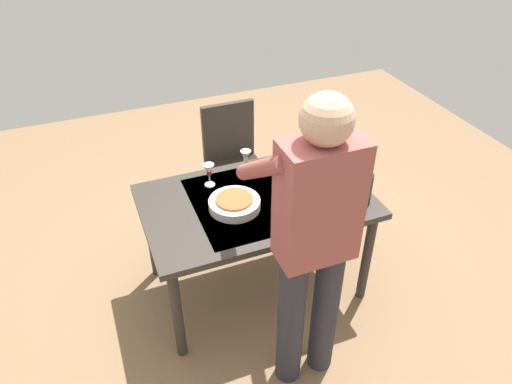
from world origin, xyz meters
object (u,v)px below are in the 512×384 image
dinner_plate_near (328,202)px  water_cup_near_left (311,176)px  water_cup_far_right (286,183)px  wine_bottle (366,188)px  person_server (313,238)px  serving_bowl_pasta (234,203)px  water_cup_far_left (346,172)px  wine_glass_left (209,171)px  wine_glass_right (246,157)px  water_cup_near_right (305,155)px  dining_table (256,209)px  chair_near (233,156)px

dinner_plate_near → water_cup_near_left: bearing=-91.0°
water_cup_near_left → water_cup_far_right: water_cup_far_right is taller
wine_bottle → dinner_plate_near: wine_bottle is taller
person_server → serving_bowl_pasta: 0.70m
water_cup_far_left → water_cup_far_right: (0.40, -0.03, 0.00)m
wine_glass_left → wine_glass_right: 0.27m
wine_glass_right → water_cup_far_right: size_ratio=1.42×
person_server → serving_bowl_pasta: size_ratio=5.63×
water_cup_near_right → person_server: bearing=65.2°
water_cup_far_right → water_cup_far_left: bearing=176.1°
dinner_plate_near → water_cup_far_left: bearing=-140.6°
water_cup_near_left → serving_bowl_pasta: bearing=8.6°
person_server → dinner_plate_near: size_ratio=7.34×
dining_table → water_cup_near_right: bearing=-148.5°
water_cup_far_right → wine_glass_right: bearing=-62.7°
dining_table → dinner_plate_near: size_ratio=5.88×
wine_glass_right → water_cup_far_left: bearing=150.1°
wine_glass_left → water_cup_far_left: size_ratio=1.50×
wine_bottle → water_cup_near_left: size_ratio=3.35×
dining_table → wine_glass_right: wine_glass_right is taller
chair_near → person_server: bearing=85.5°
serving_bowl_pasta → water_cup_near_left: bearing=-171.4°
water_cup_near_right → water_cup_far_left: (-0.14, 0.29, 0.01)m
water_cup_near_right → serving_bowl_pasta: (0.61, 0.32, -0.01)m
dinner_plate_near → dining_table: bearing=-27.0°
water_cup_far_left → wine_glass_left: bearing=-17.0°
person_server → chair_near: bearing=-94.5°
water_cup_far_right → serving_bowl_pasta: bearing=8.6°
dining_table → water_cup_near_left: bearing=-173.4°
water_cup_far_right → serving_bowl_pasta: 0.35m
water_cup_far_left → wine_glass_right: bearing=-29.9°
water_cup_far_left → dinner_plate_near: water_cup_far_left is taller
person_server → wine_glass_right: size_ratio=11.19×
wine_glass_right → water_cup_far_left: 0.64m
dining_table → water_cup_far_left: water_cup_far_left is taller
dinner_plate_near → serving_bowl_pasta: bearing=-16.6°
serving_bowl_pasta → dinner_plate_near: serving_bowl_pasta is taller
water_cup_far_left → chair_near: bearing=-60.1°
water_cup_near_right → wine_glass_right: bearing=-3.1°
wine_glass_right → serving_bowl_pasta: (0.20, 0.34, -0.07)m
person_server → wine_glass_left: bearing=-76.1°
wine_glass_left → water_cup_far_right: 0.47m
water_cup_near_right → serving_bowl_pasta: bearing=27.6°
water_cup_far_left → dinner_plate_near: bearing=39.4°
serving_bowl_pasta → chair_near: bearing=-108.5°
wine_bottle → water_cup_far_left: bearing=-95.6°
wine_bottle → wine_glass_right: bearing=-47.9°
dinner_plate_near → person_server: bearing=53.4°
dining_table → dinner_plate_near: dinner_plate_near is taller
chair_near → wine_glass_right: size_ratio=6.03×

